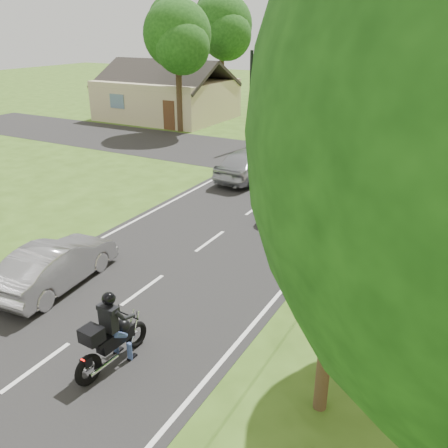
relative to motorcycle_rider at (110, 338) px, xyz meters
The scene contains 15 objects.
ground 3.51m from the motorcycle_rider, 116.03° to the left, with size 140.00×140.00×0.00m, color #335016.
road 13.18m from the motorcycle_rider, 96.55° to the left, with size 8.00×100.00×0.01m, color black.
cross_road 19.15m from the motorcycle_rider, 94.50° to the left, with size 60.00×7.00×0.01m, color black.
motorcycle_rider is the anchor object (origin of this frame).
dark_suv 11.98m from the motorcycle_rider, 87.16° to the left, with size 2.47×5.35×1.49m, color black.
silver_sedan 4.46m from the motorcycle_rider, 152.31° to the left, with size 1.49×4.27×1.41m, color #A8A7AC.
silver_suv 15.19m from the motorcycle_rider, 103.78° to the left, with size 1.96×4.87×1.66m, color #A4A6AC.
traffic_signal 17.50m from the motorcycle_rider, 83.86° to the left, with size 6.38×0.44×6.00m.
signal_pole_far 22.23m from the motorcycle_rider, 107.64° to the left, with size 0.20×0.20×6.00m, color black.
utility_pole_near 6.47m from the motorcycle_rider, 12.88° to the left, with size 1.60×0.28×10.00m.
sign_white 6.90m from the motorcycle_rider, 62.15° to the left, with size 0.55×0.07×2.12m.
sign_green 14.48m from the motorcycle_rider, 76.41° to the left, with size 0.55×0.07×2.12m.
tree_left_near 27.04m from the motorcycle_rider, 120.07° to the left, with size 5.12×4.96×9.22m.
tree_left_far 36.74m from the motorcycle_rider, 114.84° to the left, with size 5.76×5.58×10.14m.
house 32.25m from the motorcycle_rider, 122.88° to the left, with size 10.20×8.00×4.84m.
Camera 1 is at (8.16, -9.69, 7.39)m, focal length 38.00 mm.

